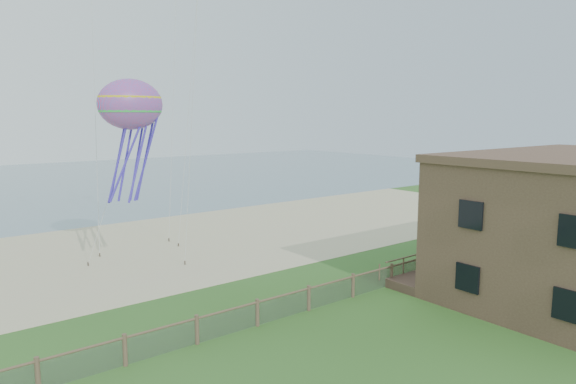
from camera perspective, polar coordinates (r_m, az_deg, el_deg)
name	(u,v)px	position (r m, az deg, el deg)	size (l,w,h in m)	color
ground	(408,355)	(21.54, 13.20, -17.26)	(160.00, 160.00, 0.00)	#2C541C
sand_beach	(166,246)	(38.40, -13.45, -5.82)	(72.00, 20.00, 0.02)	#C2B78C
ocean	(30,184)	(80.00, -26.79, 0.79)	(160.00, 68.00, 0.02)	slate
chainlink_fence	(309,299)	(25.17, 2.31, -11.85)	(36.20, 0.20, 1.25)	brown
motel_deck	(478,263)	(34.24, 20.40, -7.42)	(15.00, 2.00, 0.50)	#4E372D
picnic_table	(497,299)	(27.80, 22.16, -10.97)	(1.58, 1.20, 0.67)	#4E372D
octopus_kite	(132,138)	(31.33, -16.95, 5.74)	(3.67, 2.59, 7.56)	#FF2865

